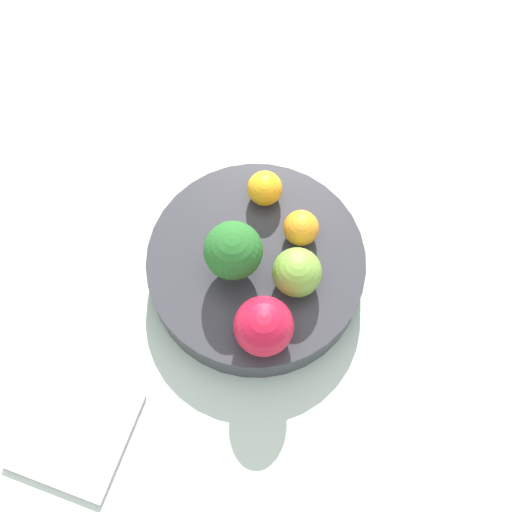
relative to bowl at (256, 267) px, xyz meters
The scene contains 9 objects.
ground_plane 0.04m from the bowl, ahead, with size 6.00×6.00×0.00m, color gray.
table_surface 0.03m from the bowl, ahead, with size 1.20×1.20×0.02m.
bowl is the anchor object (origin of this frame).
broccoli 0.07m from the bowl, 26.64° to the left, with size 0.06×0.06×0.07m.
apple_red 0.07m from the bowl, 156.88° to the left, with size 0.05×0.05×0.05m.
apple_green 0.09m from the bowl, 102.36° to the left, with size 0.06×0.06×0.06m.
orange_front 0.08m from the bowl, 87.69° to the right, with size 0.04×0.04×0.04m.
orange_back 0.07m from the bowl, 141.92° to the right, with size 0.04×0.04×0.04m.
napkin 0.24m from the bowl, 50.22° to the left, with size 0.13×0.13×0.01m.
Camera 1 is at (-0.03, 0.27, 0.74)m, focal length 50.00 mm.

